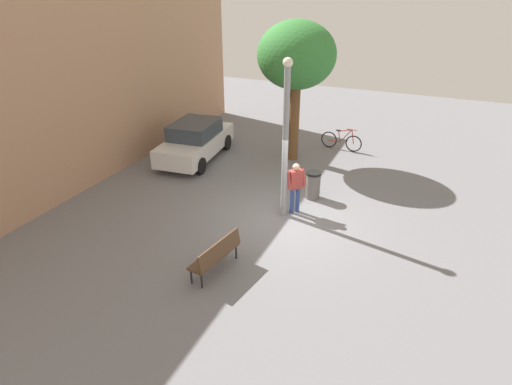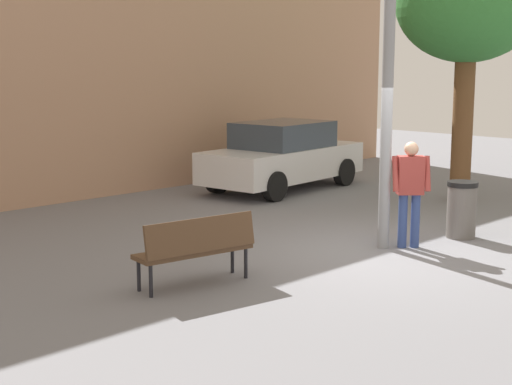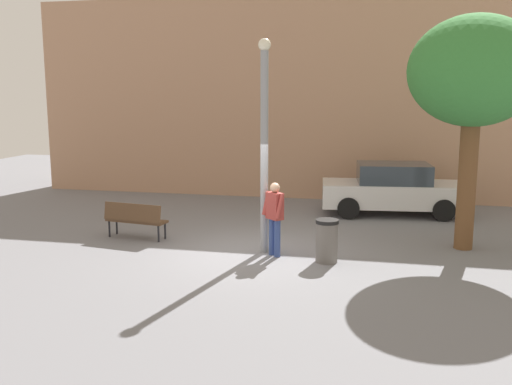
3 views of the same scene
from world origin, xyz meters
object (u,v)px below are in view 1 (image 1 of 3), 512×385
object	(u,v)px
lamppost	(285,136)
park_bench	(217,254)
person_by_lamppost	(295,185)
bicycle_red	(341,141)
trash_bin	(313,185)
parked_car_white	(195,141)
plaza_tree	(297,57)

from	to	relation	value
lamppost	park_bench	xyz separation A→B (m)	(-3.42, 0.49, -2.04)
lamppost	person_by_lamppost	size ratio (longest dim) A/B	2.88
lamppost	park_bench	distance (m)	4.01
bicycle_red	trash_bin	world-z (taller)	bicycle_red
bicycle_red	parked_car_white	bearing A→B (deg)	123.47
lamppost	park_bench	bearing A→B (deg)	171.84
lamppost	plaza_tree	distance (m)	4.95
person_by_lamppost	bicycle_red	world-z (taller)	person_by_lamppost
lamppost	park_bench	size ratio (longest dim) A/B	2.91
park_bench	trash_bin	distance (m)	5.01
parked_car_white	trash_bin	bearing A→B (deg)	-105.11
trash_bin	plaza_tree	bearing A→B (deg)	30.51
plaza_tree	trash_bin	bearing A→B (deg)	-149.49
plaza_tree	bicycle_red	bearing A→B (deg)	-40.38
parked_car_white	trash_bin	distance (m)	5.62
plaza_tree	trash_bin	world-z (taller)	plaza_tree
lamppost	park_bench	world-z (taller)	lamppost
park_bench	trash_bin	bearing A→B (deg)	-11.38
plaza_tree	bicycle_red	xyz separation A→B (m)	(1.84, -1.56, -3.67)
lamppost	parked_car_white	distance (m)	6.02
lamppost	bicycle_red	world-z (taller)	lamppost
person_by_lamppost	plaza_tree	distance (m)	5.48
plaza_tree	park_bench	bearing A→B (deg)	-174.18
plaza_tree	trash_bin	size ratio (longest dim) A/B	5.70
person_by_lamppost	plaza_tree	bearing A→B (deg)	20.31
trash_bin	lamppost	bearing A→B (deg)	161.51
person_by_lamppost	trash_bin	bearing A→B (deg)	-10.75
lamppost	plaza_tree	world-z (taller)	plaza_tree
park_bench	parked_car_white	world-z (taller)	parked_car_white
trash_bin	parked_car_white	bearing A→B (deg)	74.89
park_bench	bicycle_red	size ratio (longest dim) A/B	0.91
park_bench	plaza_tree	distance (m)	8.74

